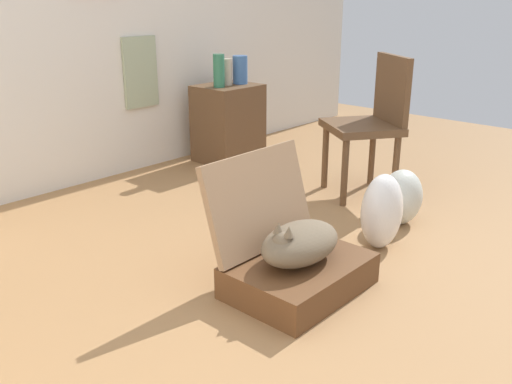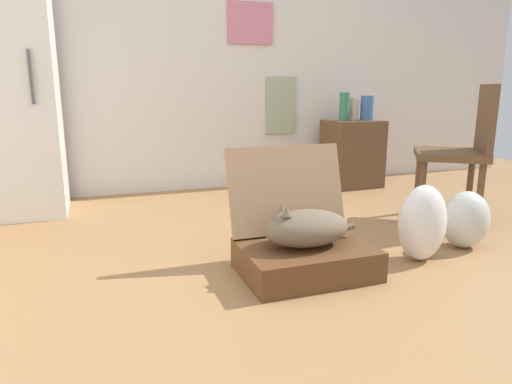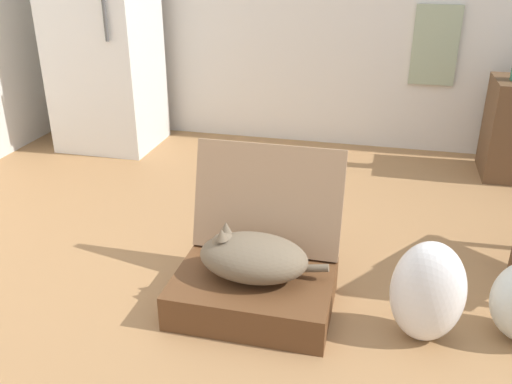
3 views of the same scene
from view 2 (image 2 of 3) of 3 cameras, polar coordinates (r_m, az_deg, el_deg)
name	(u,v)px [view 2 (image 2 of 3)]	position (r m, az deg, el deg)	size (l,w,h in m)	color
ground_plane	(355,271)	(2.42, 12.28, -9.66)	(7.68, 7.68, 0.00)	#9E7247
wall_back	(229,44)	(4.34, -3.39, 17.92)	(6.40, 0.15, 2.60)	silver
suitcase_base	(305,260)	(2.32, 6.20, -8.39)	(0.64, 0.47, 0.15)	brown
suitcase_lid	(287,190)	(2.46, 3.83, 0.31)	(0.64, 0.47, 0.04)	#9B7756
cat	(305,228)	(2.27, 6.16, -4.45)	(0.52, 0.28, 0.22)	brown
plastic_bag_white	(422,223)	(2.61, 20.07, -3.67)	(0.27, 0.20, 0.42)	white
plastic_bag_clear	(465,220)	(2.92, 24.69, -3.15)	(0.29, 0.24, 0.34)	silver
refrigerator	(7,91)	(3.73, -28.69, 11.02)	(0.66, 0.61, 1.79)	silver
side_table	(352,153)	(4.42, 11.90, 4.74)	(0.48, 0.41, 0.62)	brown
vase_tall	(344,107)	(4.30, 10.97, 10.44)	(0.09, 0.09, 0.25)	#2D7051
vase_short	(367,108)	(4.43, 13.68, 10.17)	(0.12, 0.12, 0.22)	#38609E
vase_round	(354,109)	(4.39, 12.11, 10.12)	(0.08, 0.08, 0.21)	#B7AD99
chair	(462,147)	(3.40, 24.36, 5.09)	(0.63, 0.64, 0.94)	brown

